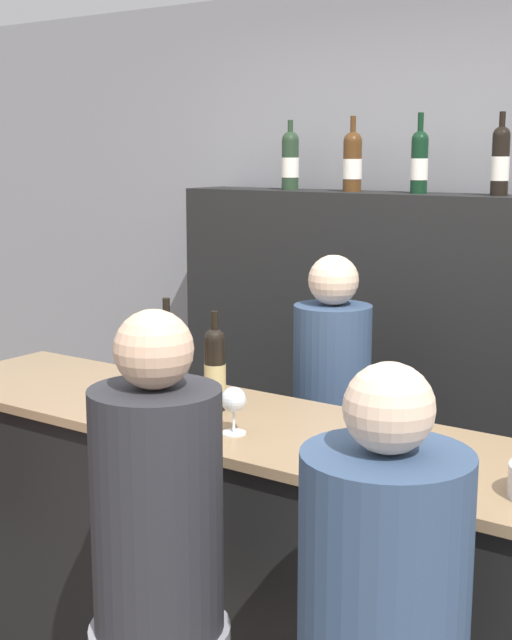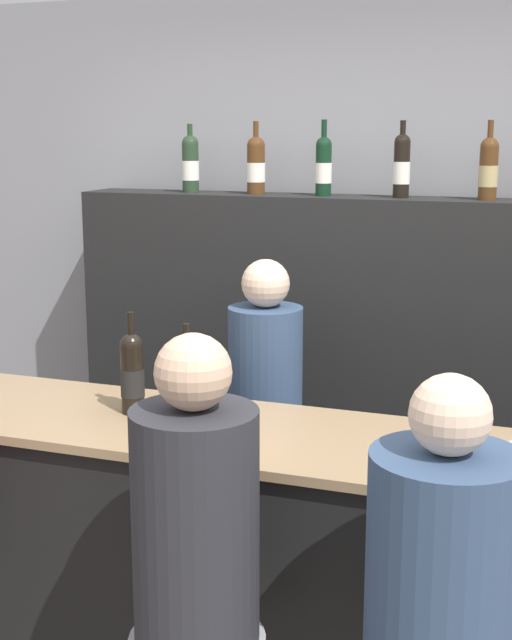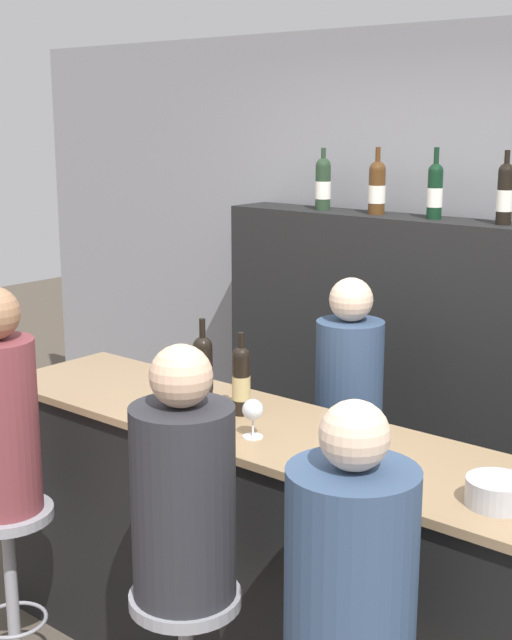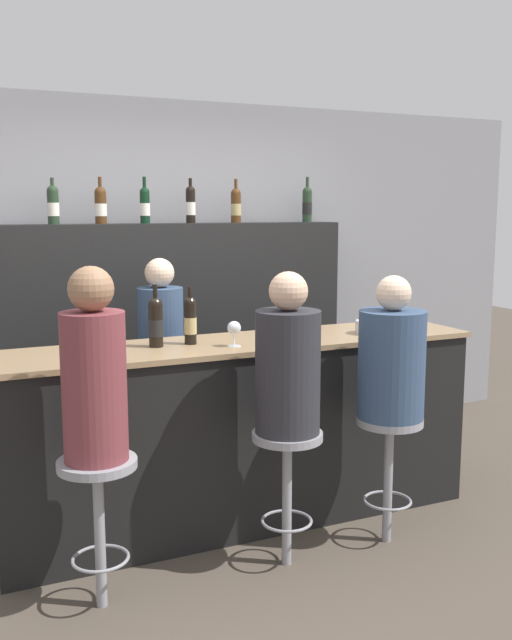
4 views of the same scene
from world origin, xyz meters
name	(u,v)px [view 4 (image 4 of 4)]	position (x,y,z in m)	size (l,w,h in m)	color
ground_plane	(263,540)	(0.00, 0.00, 0.00)	(16.00, 16.00, 0.00)	#4C4238
wall_back	(163,278)	(0.00, 1.78, 1.30)	(6.40, 0.05, 2.60)	gray
bar_counter	(242,432)	(0.00, 0.28, 0.54)	(2.78, 0.61, 1.07)	black
back_bar_cabinet	(173,341)	(0.00, 1.56, 0.85)	(2.61, 0.28, 1.71)	black
wine_bottle_counter_0	(156,322)	(-0.49, 0.32, 1.21)	(0.08, 0.08, 0.34)	black
wine_bottle_counter_1	(190,320)	(-0.29, 0.32, 1.21)	(0.07, 0.07, 0.32)	black
wine_bottle_backbar_0	(53,204)	(-0.81, 1.56, 1.84)	(0.08, 0.08, 0.31)	#233823
wine_bottle_backbar_1	(101,205)	(-0.50, 1.56, 1.84)	(0.08, 0.08, 0.32)	#4C2D14
wine_bottle_backbar_2	(145,205)	(-0.19, 1.56, 1.84)	(0.07, 0.07, 0.32)	black
wine_bottle_backbar_3	(191,204)	(0.15, 1.56, 1.85)	(0.07, 0.07, 0.32)	black
wine_bottle_backbar_4	(236,205)	(0.50, 1.56, 1.84)	(0.08, 0.08, 0.32)	#4C2D14
wine_bottle_backbar_5	(307,204)	(1.10, 1.56, 1.85)	(0.08, 0.08, 0.34)	#233823
wine_glass_0	(234,329)	(-0.10, 0.16, 1.17)	(0.08, 0.08, 0.14)	silver
wine_glass_1	(406,314)	(1.03, 0.16, 1.18)	(0.07, 0.07, 0.15)	silver
metal_bowl	(371,327)	(0.80, 0.19, 1.11)	(0.19, 0.19, 0.08)	#B7B7BC
bar_stool_left	(98,493)	(-0.95, -0.29, 0.55)	(0.36, 0.36, 0.71)	gray
guest_seated_left	(94,375)	(-0.95, -0.29, 1.09)	(0.28, 0.28, 0.87)	brown
bar_stool_middle	(288,462)	(0.00, -0.29, 0.55)	(0.36, 0.36, 0.71)	gray
guest_seated_middle	(289,364)	(0.00, -0.29, 1.05)	(0.32, 0.32, 0.81)	#28282D
bar_stool_right	(389,446)	(0.62, -0.29, 0.55)	(0.36, 0.36, 0.71)	gray
guest_seated_right	(392,359)	(0.62, -0.29, 1.03)	(0.36, 0.36, 0.76)	#334766
bartender	(162,382)	(-0.26, 1.00, 0.70)	(0.29, 0.29, 1.50)	#334766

